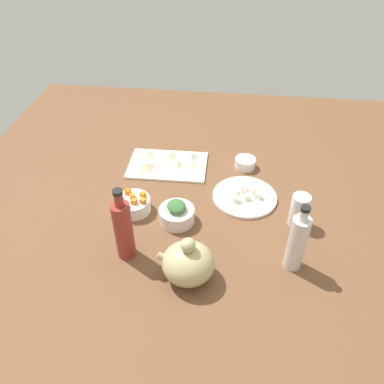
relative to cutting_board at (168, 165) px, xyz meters
The scene contains 30 objects.
tabletop 25.38cm from the cutting_board, 120.78° to the left, with size 190.00×190.00×3.00cm, color brown.
cutting_board is the anchor object (origin of this frame).
plate_tofu 36.68cm from the cutting_board, 152.53° to the left, with size 24.31×24.31×1.20cm, color white.
bowl_greens 33.61cm from the cutting_board, 105.23° to the left, with size 12.51×12.51×5.47cm, color white.
bowl_carrots 29.66cm from the cutting_board, 75.01° to the left, with size 12.43×12.43×5.18cm, color white.
bowl_small_side 32.59cm from the cutting_board, behind, with size 8.53×8.53×4.20cm, color white.
teapot 58.79cm from the cutting_board, 105.74° to the left, with size 17.37×15.16×16.38cm.
bottle_0 50.71cm from the cutting_board, 84.17° to the left, with size 5.91×5.91×26.56cm.
bottle_1 68.28cm from the cutting_board, 135.04° to the left, with size 5.69×5.69×24.43cm.
drinking_glass_0 58.56cm from the cutting_board, 150.76° to the left, with size 6.28×6.28×12.24cm, color white.
carrot_cube_0 34.18cm from the cutting_board, 74.24° to the left, with size 1.80×1.80×1.80cm, color orange.
carrot_cube_1 27.53cm from the cutting_board, 80.85° to the left, with size 1.80×1.80×1.80cm, color orange.
carrot_cube_2 29.63cm from the cutting_board, 74.31° to the left, with size 1.80×1.80×1.80cm, color orange.
carrot_cube_3 31.86cm from the cutting_board, 77.83° to the left, with size 1.80×1.80×1.80cm, color orange.
carrot_cube_4 28.16cm from the cutting_board, 68.45° to the left, with size 1.80×1.80×1.80cm, color orange.
carrot_cube_5 30.74cm from the cutting_board, 83.21° to the left, with size 1.80×1.80×1.80cm, color orange.
carrot_cube_6 32.95cm from the cutting_board, 69.11° to the left, with size 1.80×1.80×1.80cm, color orange.
chopped_greens_mound 34.14cm from the cutting_board, 105.23° to the left, with size 7.46×6.52×2.88cm, color #396C37.
tofu_cube_0 33.74cm from the cutting_board, 149.86° to the left, with size 2.20×2.20×2.20cm, color #F2E3CD.
tofu_cube_1 41.76cm from the cutting_board, 154.78° to the left, with size 2.20×2.20×2.20cm, color white.
tofu_cube_2 35.23cm from the cutting_board, 156.67° to the left, with size 2.20×2.20×2.20cm, color white.
tofu_cube_3 38.40cm from the cutting_board, 150.36° to the left, with size 2.20×2.20×2.20cm, color #EDEBCE.
tofu_cube_4 38.95cm from the cutting_board, 158.32° to the left, with size 2.20×2.20×2.20cm, color white.
tofu_cube_5 36.15cm from the cutting_board, 144.86° to the left, with size 2.20×2.20×2.20cm, color white.
dumpling_0 11.06cm from the cutting_board, 146.85° to the right, with size 5.54×5.02×2.68cm, color beige.
dumpling_1 4.42cm from the cutting_board, behind, with size 4.64×4.42×2.52cm, color beige.
dumpling_2 5.23cm from the cutting_board, 94.97° to the right, with size 4.28×4.23×2.77cm, color beige.
dumpling_3 11.10cm from the cutting_board, 27.25° to the right, with size 5.93×5.77×2.89cm, color beige.
dumpling_4 10.25cm from the cutting_board, behind, with size 4.64×4.08×2.00cm, color beige.
dumpling_5 9.24cm from the cutting_board, 26.51° to the left, with size 5.96×5.46×2.99cm, color beige.
Camera 1 is at (-12.90, 108.38, 98.60)cm, focal length 36.09 mm.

